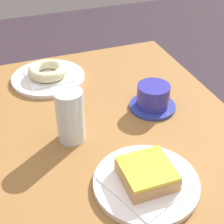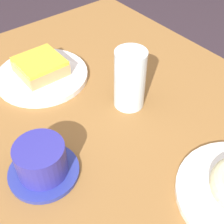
{
  "view_description": "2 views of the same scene",
  "coord_description": "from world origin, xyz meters",
  "views": [
    {
      "loc": [
        0.62,
        -0.19,
        1.31
      ],
      "look_at": [
        -0.04,
        0.05,
        0.8
      ],
      "focal_mm": 54.86,
      "sensor_mm": 36.0,
      "label": 1
    },
    {
      "loc": [
        -0.39,
        0.28,
        1.23
      ],
      "look_at": [
        -0.05,
        0.01,
        0.82
      ],
      "focal_mm": 49.6,
      "sensor_mm": 36.0,
      "label": 2
    }
  ],
  "objects": [
    {
      "name": "donut_glazed_square",
      "position": [
        0.19,
        0.04,
        0.8
      ],
      "size": [
        0.1,
        0.1,
        0.04
      ],
      "color": "tan",
      "rests_on": "napkin_glazed_square"
    },
    {
      "name": "coffee_cup",
      "position": [
        -0.06,
        0.18,
        0.8
      ],
      "size": [
        0.13,
        0.13,
        0.07
      ],
      "color": "#2A3592",
      "rests_on": "table"
    },
    {
      "name": "water_glass",
      "position": [
        -0.01,
        -0.06,
        0.84
      ],
      "size": [
        0.07,
        0.07,
        0.13
      ],
      "primitive_type": "cylinder",
      "color": "silver",
      "rests_on": "table"
    },
    {
      "name": "plate_sugar_ring",
      "position": [
        -0.31,
        -0.06,
        0.78
      ],
      "size": [
        0.22,
        0.22,
        0.01
      ],
      "primitive_type": "cylinder",
      "color": "white",
      "rests_on": "table"
    },
    {
      "name": "donut_sugar_ring",
      "position": [
        -0.31,
        -0.06,
        0.8
      ],
      "size": [
        0.12,
        0.12,
        0.03
      ],
      "primitive_type": "torus",
      "color": "beige",
      "rests_on": "napkin_sugar_ring"
    },
    {
      "name": "plate_glazed_square",
      "position": [
        0.19,
        0.04,
        0.78
      ],
      "size": [
        0.22,
        0.22,
        0.01
      ],
      "primitive_type": "cylinder",
      "color": "white",
      "rests_on": "table"
    },
    {
      "name": "napkin_sugar_ring",
      "position": [
        -0.31,
        -0.06,
        0.78
      ],
      "size": [
        0.14,
        0.14,
        0.0
      ],
      "primitive_type": "cube",
      "rotation": [
        0.0,
        0.0,
        0.07
      ],
      "color": "white",
      "rests_on": "plate_sugar_ring"
    },
    {
      "name": "table",
      "position": [
        0.0,
        0.0,
        0.66
      ],
      "size": [
        0.91,
        0.75,
        0.77
      ],
      "color": "olive",
      "rests_on": "ground_plane"
    },
    {
      "name": "napkin_glazed_square",
      "position": [
        0.19,
        0.04,
        0.79
      ],
      "size": [
        0.19,
        0.19,
        0.0
      ],
      "primitive_type": "cube",
      "rotation": [
        0.0,
        0.0,
        0.37
      ],
      "color": "white",
      "rests_on": "plate_glazed_square"
    }
  ]
}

